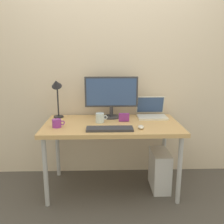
{
  "coord_description": "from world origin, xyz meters",
  "views": [
    {
      "loc": [
        -0.08,
        -2.46,
        1.44
      ],
      "look_at": [
        0.0,
        0.0,
        0.85
      ],
      "focal_mm": 39.75,
      "sensor_mm": 36.0,
      "label": 1
    }
  ],
  "objects_px": {
    "glass_cup": "(100,118)",
    "desk_lamp": "(57,89)",
    "photo_frame": "(124,117)",
    "computer_tower": "(160,170)",
    "coffee_mug": "(57,123)",
    "desk": "(112,129)",
    "laptop": "(151,112)",
    "monitor": "(111,94)",
    "mouse": "(141,127)",
    "keyboard": "(110,129)"
  },
  "relations": [
    {
      "from": "coffee_mug",
      "to": "desk",
      "type": "bearing_deg",
      "value": 12.63
    },
    {
      "from": "mouse",
      "to": "coffee_mug",
      "type": "height_order",
      "value": "coffee_mug"
    },
    {
      "from": "coffee_mug",
      "to": "desk_lamp",
      "type": "bearing_deg",
      "value": 98.44
    },
    {
      "from": "laptop",
      "to": "monitor",
      "type": "bearing_deg",
      "value": -177.54
    },
    {
      "from": "keyboard",
      "to": "computer_tower",
      "type": "bearing_deg",
      "value": 21.17
    },
    {
      "from": "monitor",
      "to": "coffee_mug",
      "type": "height_order",
      "value": "monitor"
    },
    {
      "from": "desk_lamp",
      "to": "keyboard",
      "type": "xyz_separation_m",
      "value": [
        0.57,
        -0.47,
        -0.31
      ]
    },
    {
      "from": "keyboard",
      "to": "desk_lamp",
      "type": "bearing_deg",
      "value": 140.4
    },
    {
      "from": "keyboard",
      "to": "desk",
      "type": "bearing_deg",
      "value": 82.79
    },
    {
      "from": "laptop",
      "to": "glass_cup",
      "type": "relative_size",
      "value": 2.58
    },
    {
      "from": "glass_cup",
      "to": "desk_lamp",
      "type": "bearing_deg",
      "value": 156.9
    },
    {
      "from": "glass_cup",
      "to": "mouse",
      "type": "bearing_deg",
      "value": -30.6
    },
    {
      "from": "photo_frame",
      "to": "computer_tower",
      "type": "relative_size",
      "value": 0.26
    },
    {
      "from": "desk_lamp",
      "to": "glass_cup",
      "type": "bearing_deg",
      "value": -23.1
    },
    {
      "from": "monitor",
      "to": "computer_tower",
      "type": "xyz_separation_m",
      "value": [
        0.52,
        -0.26,
        -0.78
      ]
    },
    {
      "from": "laptop",
      "to": "glass_cup",
      "type": "distance_m",
      "value": 0.62
    },
    {
      "from": "photo_frame",
      "to": "desk_lamp",
      "type": "bearing_deg",
      "value": 165.84
    },
    {
      "from": "monitor",
      "to": "mouse",
      "type": "distance_m",
      "value": 0.57
    },
    {
      "from": "photo_frame",
      "to": "computer_tower",
      "type": "xyz_separation_m",
      "value": [
        0.39,
        -0.08,
        -0.57
      ]
    },
    {
      "from": "mouse",
      "to": "photo_frame",
      "type": "bearing_deg",
      "value": 119.62
    },
    {
      "from": "monitor",
      "to": "photo_frame",
      "type": "xyz_separation_m",
      "value": [
        0.13,
        -0.18,
        -0.21
      ]
    },
    {
      "from": "desk",
      "to": "coffee_mug",
      "type": "height_order",
      "value": "coffee_mug"
    },
    {
      "from": "monitor",
      "to": "photo_frame",
      "type": "relative_size",
      "value": 5.29
    },
    {
      "from": "monitor",
      "to": "coffee_mug",
      "type": "distance_m",
      "value": 0.68
    },
    {
      "from": "keyboard",
      "to": "glass_cup",
      "type": "relative_size",
      "value": 3.55
    },
    {
      "from": "laptop",
      "to": "keyboard",
      "type": "relative_size",
      "value": 0.73
    },
    {
      "from": "computer_tower",
      "to": "glass_cup",
      "type": "bearing_deg",
      "value": 174.95
    },
    {
      "from": "laptop",
      "to": "keyboard",
      "type": "bearing_deg",
      "value": -134.81
    },
    {
      "from": "laptop",
      "to": "keyboard",
      "type": "xyz_separation_m",
      "value": [
        -0.48,
        -0.49,
        -0.05
      ]
    },
    {
      "from": "laptop",
      "to": "computer_tower",
      "type": "bearing_deg",
      "value": -77.74
    },
    {
      "from": "monitor",
      "to": "coffee_mug",
      "type": "bearing_deg",
      "value": -146.33
    },
    {
      "from": "mouse",
      "to": "glass_cup",
      "type": "distance_m",
      "value": 0.46
    },
    {
      "from": "photo_frame",
      "to": "computer_tower",
      "type": "bearing_deg",
      "value": -10.99
    },
    {
      "from": "desk_lamp",
      "to": "keyboard",
      "type": "bearing_deg",
      "value": -39.6
    },
    {
      "from": "desk",
      "to": "keyboard",
      "type": "height_order",
      "value": "keyboard"
    },
    {
      "from": "coffee_mug",
      "to": "computer_tower",
      "type": "bearing_deg",
      "value": 5.52
    },
    {
      "from": "laptop",
      "to": "mouse",
      "type": "distance_m",
      "value": 0.49
    },
    {
      "from": "mouse",
      "to": "photo_frame",
      "type": "distance_m",
      "value": 0.29
    },
    {
      "from": "laptop",
      "to": "photo_frame",
      "type": "bearing_deg",
      "value": -148.38
    },
    {
      "from": "coffee_mug",
      "to": "photo_frame",
      "type": "distance_m",
      "value": 0.69
    },
    {
      "from": "coffee_mug",
      "to": "glass_cup",
      "type": "xyz_separation_m",
      "value": [
        0.42,
        0.16,
        0.01
      ]
    },
    {
      "from": "mouse",
      "to": "glass_cup",
      "type": "bearing_deg",
      "value": 149.4
    },
    {
      "from": "photo_frame",
      "to": "coffee_mug",
      "type": "bearing_deg",
      "value": -165.17
    },
    {
      "from": "desk_lamp",
      "to": "computer_tower",
      "type": "bearing_deg",
      "value": -13.06
    },
    {
      "from": "desk",
      "to": "mouse",
      "type": "xyz_separation_m",
      "value": [
        0.27,
        -0.2,
        0.08
      ]
    },
    {
      "from": "keyboard",
      "to": "coffee_mug",
      "type": "bearing_deg",
      "value": 168.05
    },
    {
      "from": "monitor",
      "to": "desk_lamp",
      "type": "distance_m",
      "value": 0.59
    },
    {
      "from": "monitor",
      "to": "keyboard",
      "type": "height_order",
      "value": "monitor"
    },
    {
      "from": "monitor",
      "to": "keyboard",
      "type": "relative_size",
      "value": 1.32
    },
    {
      "from": "mouse",
      "to": "coffee_mug",
      "type": "bearing_deg",
      "value": 174.73
    }
  ]
}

